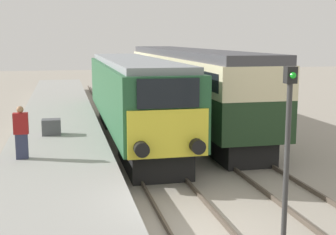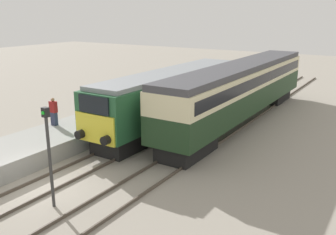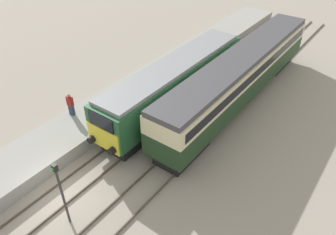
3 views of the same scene
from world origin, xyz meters
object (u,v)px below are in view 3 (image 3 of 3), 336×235
(passenger_carriage, at_px, (241,73))
(signal_post, at_px, (61,190))
(person_on_platform, at_px, (71,105))
(locomotive, at_px, (175,83))
(luggage_crate, at_px, (117,92))

(passenger_carriage, height_order, signal_post, passenger_carriage)
(person_on_platform, bearing_deg, signal_post, -42.18)
(passenger_carriage, relative_size, person_on_platform, 11.83)
(locomotive, height_order, signal_post, signal_post)
(passenger_carriage, distance_m, signal_post, 15.00)
(locomotive, relative_size, passenger_carriage, 0.77)
(locomotive, xyz_separation_m, person_on_platform, (-4.32, -5.98, -0.36))
(signal_post, bearing_deg, luggage_crate, 120.18)
(person_on_platform, distance_m, signal_post, 8.14)
(passenger_carriage, bearing_deg, person_on_platform, -129.21)
(passenger_carriage, bearing_deg, luggage_crate, -139.34)
(locomotive, bearing_deg, luggage_crate, -144.97)
(locomotive, relative_size, luggage_crate, 21.11)
(signal_post, relative_size, luggage_crate, 5.66)
(passenger_carriage, xyz_separation_m, person_on_platform, (-7.72, -9.46, -0.71))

